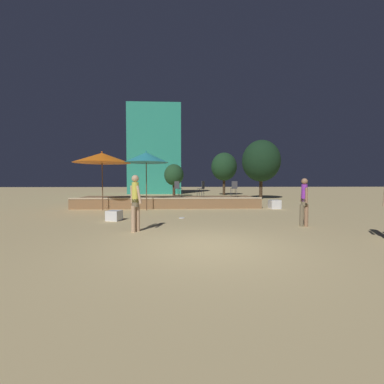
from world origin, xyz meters
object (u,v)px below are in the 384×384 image
at_px(patio_umbrella_0, 146,158).
at_px(frisbee_disc, 182,218).
at_px(person_0, 304,201).
at_px(person_1, 135,201).
at_px(bistro_chair_1, 202,187).
at_px(cube_seat_2, 275,204).
at_px(bistro_chair_0, 178,187).
at_px(cube_seat_0, 132,205).
at_px(cube_seat_1, 114,216).
at_px(background_tree_0, 174,175).
at_px(background_tree_2, 224,167).
at_px(background_tree_1, 261,161).
at_px(patio_umbrella_1, 102,158).
at_px(bistro_chair_2, 234,187).

xyz_separation_m(patio_umbrella_0, frisbee_disc, (1.83, -2.94, -2.75)).
xyz_separation_m(person_0, person_1, (-5.58, -0.62, 0.07)).
bearing_deg(bistro_chair_1, cube_seat_2, 104.19).
relative_size(cube_seat_2, bistro_chair_0, 0.64).
bearing_deg(person_1, cube_seat_0, 52.38).
distance_m(cube_seat_1, cube_seat_2, 8.79).
height_order(background_tree_0, background_tree_2, background_tree_2).
bearing_deg(patio_umbrella_0, background_tree_1, 43.49).
bearing_deg(cube_seat_2, background_tree_1, 77.57).
relative_size(patio_umbrella_1, background_tree_1, 0.61).
distance_m(person_1, background_tree_0, 17.89).
xyz_separation_m(person_0, bistro_chair_1, (-2.91, 6.65, 0.31)).
bearing_deg(cube_seat_0, cube_seat_2, -3.04).
distance_m(patio_umbrella_1, background_tree_1, 13.76).
bearing_deg(patio_umbrella_0, bistro_chair_2, 21.99).
distance_m(patio_umbrella_0, cube_seat_1, 4.35).
xyz_separation_m(patio_umbrella_0, patio_umbrella_1, (-2.33, 0.19, -0.01)).
bearing_deg(background_tree_0, patio_umbrella_1, -106.33).
bearing_deg(bistro_chair_1, patio_umbrella_1, -45.48).
height_order(patio_umbrella_0, background_tree_2, background_tree_2).
distance_m(person_0, background_tree_1, 13.86).
height_order(frisbee_disc, background_tree_1, background_tree_1).
bearing_deg(cube_seat_0, bistro_chair_1, 9.77).
xyz_separation_m(bistro_chair_1, background_tree_0, (-1.88, 10.55, 0.97)).
xyz_separation_m(cube_seat_2, bistro_chair_0, (-5.42, 1.75, 0.93)).
distance_m(bistro_chair_1, background_tree_2, 13.41).
relative_size(bistro_chair_0, background_tree_1, 0.18).
distance_m(person_0, bistro_chair_0, 8.49).
bearing_deg(cube_seat_2, bistro_chair_1, 164.40).
relative_size(patio_umbrella_0, background_tree_0, 0.97).
bearing_deg(bistro_chair_2, cube_seat_0, 5.01).
height_order(person_0, person_1, person_1).
height_order(cube_seat_1, background_tree_1, background_tree_1).
bearing_deg(cube_seat_0, person_1, -78.60).
bearing_deg(person_1, cube_seat_2, -6.21).
bearing_deg(cube_seat_2, background_tree_2, 91.78).
height_order(cube_seat_1, frisbee_disc, cube_seat_1).
relative_size(person_1, bistro_chair_1, 1.92).
relative_size(bistro_chair_2, background_tree_2, 0.19).
relative_size(cube_seat_0, person_1, 0.31).
relative_size(patio_umbrella_0, background_tree_1, 0.62).
height_order(cube_seat_1, person_1, person_1).
height_order(cube_seat_2, person_1, person_1).
bearing_deg(background_tree_1, bistro_chair_0, -139.64).
bearing_deg(person_0, frisbee_disc, 154.42).
distance_m(patio_umbrella_0, background_tree_2, 15.85).
bearing_deg(person_1, bistro_chair_1, 20.82).
xyz_separation_m(cube_seat_2, background_tree_2, (-0.43, 13.90, 2.85)).
height_order(bistro_chair_0, bistro_chair_2, same).
relative_size(patio_umbrella_1, bistro_chair_1, 3.45).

